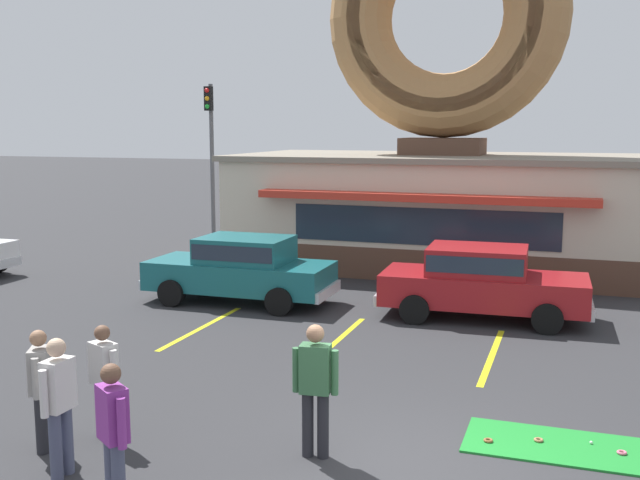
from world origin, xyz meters
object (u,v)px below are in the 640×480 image
object	(u,v)px
golf_ball	(591,442)
pedestrian_hooded_kid	(41,385)
car_teal	(242,267)
pedestrian_leather_jacket_man	(113,431)
traffic_light_pole	(211,140)
car_red	(481,280)
pedestrian_beanie_man	(104,377)
pedestrian_clipboard_woman	(315,384)
pedestrian_blue_sweater_man	(59,400)

from	to	relation	value
golf_ball	pedestrian_hooded_kid	xyz separation A→B (m)	(-6.77, -2.46, 0.84)
car_teal	pedestrian_hooded_kid	distance (m)	8.51
pedestrian_leather_jacket_man	traffic_light_pole	xyz separation A→B (m)	(-8.71, 19.31, 2.77)
car_teal	pedestrian_leather_jacket_man	size ratio (longest dim) A/B	2.71
traffic_light_pole	pedestrian_leather_jacket_man	bearing A→B (deg)	-65.72
golf_ball	pedestrian_hooded_kid	distance (m)	7.26
car_red	pedestrian_hooded_kid	size ratio (longest dim) A/B	2.86
traffic_light_pole	pedestrian_beanie_man	bearing A→B (deg)	-67.14
traffic_light_pole	car_teal	bearing A→B (deg)	-59.37
car_teal	pedestrian_hooded_kid	xyz separation A→B (m)	(1.08, -8.44, 0.02)
car_red	pedestrian_clipboard_woman	xyz separation A→B (m)	(-1.12, -7.79, 0.10)
car_teal	car_red	xyz separation A→B (m)	(5.62, 0.32, 0.00)
car_teal	pedestrian_leather_jacket_man	xyz separation A→B (m)	(2.90, -9.49, 0.07)
pedestrian_hooded_kid	pedestrian_leather_jacket_man	xyz separation A→B (m)	(1.82, -1.06, 0.05)
car_teal	pedestrian_leather_jacket_man	distance (m)	9.93
car_teal	pedestrian_beanie_man	xyz separation A→B (m)	(1.65, -7.88, 0.00)
pedestrian_leather_jacket_man	traffic_light_pole	distance (m)	21.36
pedestrian_blue_sweater_man	pedestrian_beanie_man	size ratio (longest dim) A/B	1.08
pedestrian_blue_sweater_man	car_teal	bearing A→B (deg)	101.28
pedestrian_leather_jacket_man	golf_ball	bearing A→B (deg)	35.35
pedestrian_leather_jacket_man	pedestrian_beanie_man	distance (m)	2.04
car_red	pedestrian_blue_sweater_man	distance (m)	10.06
car_teal	car_red	size ratio (longest dim) A/B	0.99
car_red	pedestrian_clipboard_woman	distance (m)	7.87
pedestrian_clipboard_woman	traffic_light_pole	size ratio (longest dim) A/B	0.30
car_red	pedestrian_blue_sweater_man	world-z (taller)	pedestrian_blue_sweater_man
car_teal	golf_ball	bearing A→B (deg)	-37.27
pedestrian_beanie_man	car_red	bearing A→B (deg)	64.14
car_teal	pedestrian_hooded_kid	size ratio (longest dim) A/B	2.83
car_teal	pedestrian_clipboard_woman	world-z (taller)	pedestrian_clipboard_woman
car_red	pedestrian_beanie_man	bearing A→B (deg)	-115.86
pedestrian_hooded_kid	pedestrian_leather_jacket_man	world-z (taller)	pedestrian_leather_jacket_man
pedestrian_beanie_man	pedestrian_blue_sweater_man	bearing A→B (deg)	-82.50
car_teal	pedestrian_leather_jacket_man	world-z (taller)	pedestrian_leather_jacket_man
car_red	pedestrian_blue_sweater_man	bearing A→B (deg)	-112.37
car_red	pedestrian_hooded_kid	bearing A→B (deg)	-117.40
pedestrian_clipboard_woman	golf_ball	bearing A→B (deg)	23.97
pedestrian_beanie_man	pedestrian_leather_jacket_man	bearing A→B (deg)	-52.26
car_teal	pedestrian_beanie_man	bearing A→B (deg)	-78.20
pedestrian_hooded_kid	golf_ball	bearing A→B (deg)	19.97
golf_ball	pedestrian_leather_jacket_man	xyz separation A→B (m)	(-4.96, -3.52, 0.89)
car_red	pedestrian_clipboard_woman	world-z (taller)	pedestrian_clipboard_woman
pedestrian_leather_jacket_man	pedestrian_clipboard_woman	size ratio (longest dim) A/B	0.97
golf_ball	pedestrian_clipboard_woman	bearing A→B (deg)	-156.03
car_teal	pedestrian_clipboard_woman	bearing A→B (deg)	-58.91
pedestrian_leather_jacket_man	pedestrian_clipboard_woman	world-z (taller)	pedestrian_clipboard_woman
car_teal	pedestrian_beanie_man	size ratio (longest dim) A/B	2.88
pedestrian_hooded_kid	pedestrian_clipboard_woman	bearing A→B (deg)	15.84
golf_ball	car_red	distance (m)	6.73
pedestrian_leather_jacket_man	car_teal	bearing A→B (deg)	106.97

